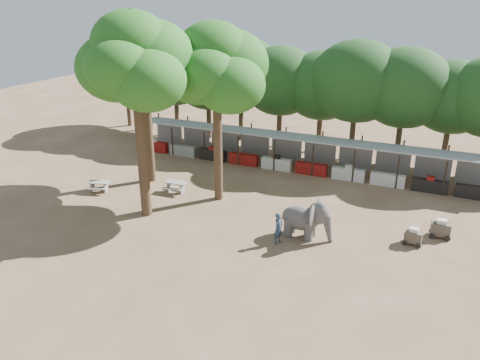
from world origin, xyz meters
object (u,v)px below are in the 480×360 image
at_px(yard_tree_back, 216,68).
at_px(picnic_table_near, 99,185).
at_px(picnic_table_far, 176,185).
at_px(yard_tree_center, 135,62).
at_px(cart_back, 441,228).
at_px(yard_tree_left, 144,66).
at_px(elephant, 306,219).
at_px(handler, 279,228).
at_px(cart_front, 413,236).

xyz_separation_m(yard_tree_back, picnic_table_near, (-7.99, -2.46, -8.08)).
bearing_deg(picnic_table_far, yard_tree_center, -93.24).
distance_m(picnic_table_near, cart_back, 22.01).
relative_size(yard_tree_left, elephant, 3.72).
distance_m(yard_tree_center, handler, 12.13).
bearing_deg(cart_front, picnic_table_far, 179.97).
bearing_deg(yard_tree_left, yard_tree_back, -9.46).
relative_size(yard_tree_left, cart_back, 9.35).
bearing_deg(handler, yard_tree_left, 81.52).
bearing_deg(yard_tree_left, elephant, -17.34).
bearing_deg(yard_tree_back, yard_tree_left, 170.54).
xyz_separation_m(yard_tree_center, picnic_table_near, (-4.99, 1.54, -8.74)).
xyz_separation_m(picnic_table_far, cart_front, (15.62, -1.10, -0.01)).
xyz_separation_m(yard_tree_center, elephant, (10.00, 0.94, -8.06)).
relative_size(yard_tree_left, yard_tree_center, 0.92).
height_order(yard_tree_left, cart_back, yard_tree_left).
relative_size(yard_tree_back, cart_front, 10.89).
height_order(elephant, cart_back, elephant).
bearing_deg(yard_tree_back, picnic_table_near, -162.91).
bearing_deg(cart_front, yard_tree_left, 176.34).
bearing_deg(yard_tree_center, picnic_table_near, 162.79).
height_order(yard_tree_back, picnic_table_near, yard_tree_back).
distance_m(picnic_table_near, picnic_table_far, 5.34).
distance_m(yard_tree_left, yard_tree_back, 6.09).
xyz_separation_m(picnic_table_near, picnic_table_far, (4.93, 2.06, 0.02)).
height_order(yard_tree_center, cart_front, yard_tree_center).
relative_size(cart_front, cart_back, 0.88).
bearing_deg(cart_back, elephant, -160.47).
bearing_deg(yard_tree_back, elephant, -23.60).
distance_m(handler, picnic_table_near, 13.93).
relative_size(yard_tree_back, cart_back, 9.64).
bearing_deg(picnic_table_near, handler, -26.43).
height_order(yard_tree_left, yard_tree_back, yard_tree_back).
distance_m(yard_tree_back, cart_back, 16.02).
xyz_separation_m(yard_tree_back, elephant, (7.00, -3.06, -7.40)).
height_order(elephant, picnic_table_far, elephant).
bearing_deg(picnic_table_far, yard_tree_back, 3.26).
relative_size(picnic_table_near, picnic_table_far, 1.11).
bearing_deg(cart_front, cart_back, 52.31).
bearing_deg(yard_tree_left, handler, -24.21).
xyz_separation_m(yard_tree_left, handler, (11.81, -5.31, -7.32)).
bearing_deg(elephant, yard_tree_left, 162.82).
distance_m(yard_tree_left, handler, 14.88).
bearing_deg(handler, picnic_table_near, 98.07).
bearing_deg(yard_tree_center, elephant, 5.38).
xyz_separation_m(yard_tree_center, cart_back, (16.88, 3.98, -8.66)).
height_order(yard_tree_center, elephant, yard_tree_center).
relative_size(yard_tree_left, picnic_table_near, 6.27).
distance_m(elephant, cart_back, 7.55).
relative_size(yard_tree_center, cart_front, 11.54).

